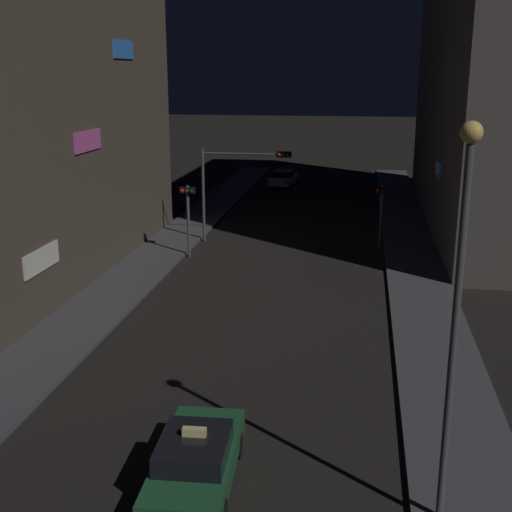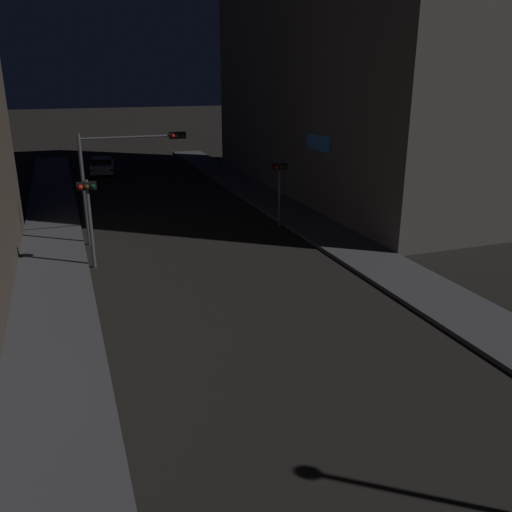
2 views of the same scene
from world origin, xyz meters
The scene contains 10 objects.
sidewalk_left centered at (-6.78, 31.42, 0.08)m, with size 2.91×66.84×0.16m, color #424247.
sidewalk_right centered at (6.78, 31.42, 0.08)m, with size 2.91×66.84×0.16m, color #424247.
building_facade_left centered at (-11.36, 25.72, 7.23)m, with size 6.33×25.91×14.45m.
building_facade_right centered at (11.79, 41.81, 11.83)m, with size 7.18×28.46×23.66m.
taxi centered at (0.32, 10.84, 0.74)m, with size 2.03×4.54×1.62m.
far_car centered at (-2.76, 54.37, 0.73)m, with size 2.30×4.63×1.42m.
traffic_light_overhead centered at (-3.10, 34.36, 3.95)m, with size 5.15×0.41×5.41m.
traffic_light_left_kerb centered at (-5.08, 30.86, 2.76)m, with size 0.80×0.42×3.87m.
traffic_light_right_kerb centered at (5.08, 34.32, 2.57)m, with size 0.80×0.41×3.57m.
street_lamp_near_block centered at (5.92, 10.42, 5.47)m, with size 0.44×0.44×8.58m.
Camera 1 is at (3.93, -2.70, 9.63)m, focal length 46.83 mm.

